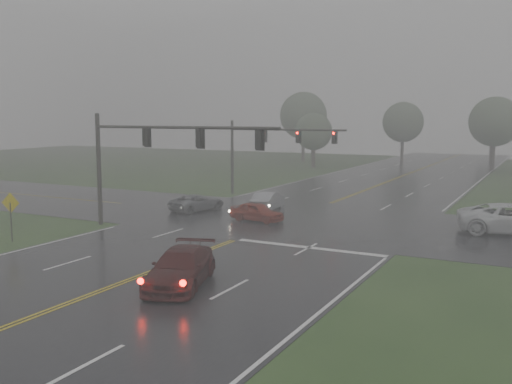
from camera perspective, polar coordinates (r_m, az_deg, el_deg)
The scene contains 16 objects.
ground at distance 21.91m, azimuth -21.40°, elevation -11.58°, with size 180.00×180.00×0.00m, color #27411C.
main_road at distance 37.63m, azimuth 2.23°, elevation -3.18°, with size 18.00×160.00×0.02m, color black.
cross_street at distance 39.41m, azimuth 3.49°, elevation -2.70°, with size 120.00×14.00×0.02m, color black.
stop_bar at distance 30.83m, azimuth 5.32°, elevation -5.60°, with size 8.50×0.50×0.01m, color silver.
sedan_maroon at distance 24.23m, azimuth -7.52°, elevation -9.29°, with size 2.12×5.21×1.51m, color #380B0A.
sedan_red at distance 38.40m, azimuth 0.09°, elevation -2.96°, with size 1.51×3.74×1.28m, color maroon.
sedan_silver at distance 42.90m, azimuth 1.17°, elevation -1.85°, with size 1.49×4.27×1.41m, color #96989D.
car_grey at distance 42.94m, azimuth -5.90°, elevation -1.88°, with size 2.05×4.44×1.23m, color #5B5E63.
signal_gantry_near at distance 35.53m, azimuth -10.74°, elevation 4.31°, with size 13.09×0.32×7.22m.
signal_gantry_far at distance 50.47m, azimuth 0.89°, elevation 4.88°, with size 10.99×0.34×6.68m.
sign_diamond_west at distance 34.81m, azimuth -23.33°, elevation -1.53°, with size 1.14×0.27×2.78m.
tree_nw_a at distance 79.69m, azimuth 5.78°, elevation 6.03°, with size 5.16×5.16×7.58m.
tree_ne_a at distance 81.82m, azimuth 22.74°, elevation 6.50°, with size 6.59×6.59×9.68m.
tree_n_mid at distance 93.85m, azimuth 14.49°, elevation 6.78°, with size 6.40×6.40×9.39m.
tree_nw_b at distance 91.22m, azimuth 4.76°, elevation 7.63°, with size 7.46×7.46×10.96m.
tree_n_far at distance 100.87m, azimuth 22.56°, elevation 5.82°, with size 5.21×5.21×7.65m.
Camera 1 is at (15.88, -13.40, 6.97)m, focal length 40.00 mm.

